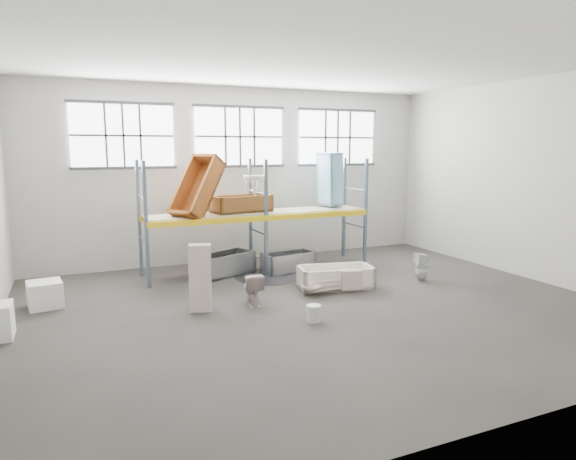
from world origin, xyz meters
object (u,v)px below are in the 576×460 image
cistern_tall (200,278)px  rust_tub_flat (242,204)px  steel_tub_right (288,262)px  toilet_white (422,266)px  bucket (314,313)px  blue_tub_upright (330,179)px  toilet_beige (253,289)px  bathtub_beige (336,277)px  steel_tub_left (225,264)px

cistern_tall → rust_tub_flat: (1.87, 2.91, 1.13)m
steel_tub_right → toilet_white: bearing=-39.9°
toilet_white → bucket: size_ratio=2.23×
blue_tub_upright → bucket: 5.73m
toilet_beige → cistern_tall: bearing=6.1°
toilet_white → blue_tub_upright: size_ratio=0.48×
blue_tub_upright → bucket: (-2.76, -4.50, -2.23)m
bucket → cistern_tall: bearing=139.9°
toilet_white → blue_tub_upright: blue_tub_upright is taller
blue_tub_upright → bathtub_beige: bearing=-115.2°
toilet_beige → bucket: toilet_beige is taller
steel_tub_left → rust_tub_flat: (0.58, 0.26, 1.53)m
toilet_white → steel_tub_left: bearing=-113.3°
steel_tub_right → bucket: steel_tub_right is taller
toilet_white → bathtub_beige: bearing=-89.8°
steel_tub_right → toilet_beige: bearing=-128.4°
blue_tub_upright → bucket: blue_tub_upright is taller
toilet_beige → cistern_tall: size_ratio=0.51×
toilet_white → bucket: (-3.83, -1.61, -0.20)m
toilet_white → bucket: toilet_white is taller
cistern_tall → toilet_white: 5.65m
steel_tub_right → rust_tub_flat: 2.00m
bathtub_beige → bucket: size_ratio=5.42×
toilet_beige → steel_tub_left: size_ratio=0.44×
bathtub_beige → steel_tub_right: 1.98m
bucket → toilet_beige: bearing=115.7°
toilet_beige → toilet_white: toilet_white is taller
steel_tub_right → steel_tub_left: bearing=168.7°
cistern_tall → toilet_white: (5.64, 0.08, -0.33)m
cistern_tall → bucket: size_ratio=4.26×
cistern_tall → steel_tub_left: (1.30, 2.65, -0.40)m
steel_tub_right → bucket: size_ratio=4.32×
bathtub_beige → bucket: bearing=-117.1°
bathtub_beige → toilet_beige: toilet_beige is taller
toilet_white → bucket: bearing=-59.9°
bathtub_beige → steel_tub_left: size_ratio=1.12×
toilet_white → rust_tub_flat: bearing=-119.6°
steel_tub_left → steel_tub_right: (1.68, -0.34, -0.03)m
toilet_white → blue_tub_upright: (-1.07, 2.89, 2.04)m
toilet_beige → bathtub_beige: bearing=-160.8°
toilet_beige → steel_tub_right: toilet_beige is taller
bathtub_beige → cistern_tall: (-3.34, -0.37, 0.43)m
bathtub_beige → steel_tub_right: bathtub_beige is taller
bathtub_beige → toilet_white: bearing=4.8°
bathtub_beige → toilet_white: toilet_white is taller
steel_tub_left → blue_tub_upright: blue_tub_upright is taller
cistern_tall → blue_tub_upright: (4.57, 2.98, 1.71)m
rust_tub_flat → bucket: bearing=-90.9°
bathtub_beige → blue_tub_upright: size_ratio=1.16×
cistern_tall → steel_tub_right: 3.79m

